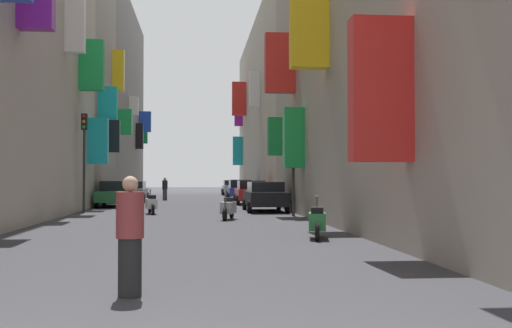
# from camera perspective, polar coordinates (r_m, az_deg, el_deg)

# --- Properties ---
(ground_plane) EXTENTS (140.00, 140.00, 0.00)m
(ground_plane) POSITION_cam_1_polar(r_m,az_deg,el_deg) (34.09, -6.47, -4.00)
(ground_plane) COLOR #38383D
(building_left_mid_b) EXTENTS (7.26, 8.40, 16.94)m
(building_left_mid_b) POSITION_cam_1_polar(r_m,az_deg,el_deg) (39.71, -18.06, 8.70)
(building_left_mid_b) COLOR gray
(building_left_mid_b) RESTS_ON ground
(building_left_mid_c) EXTENTS (7.13, 21.67, 16.38)m
(building_left_mid_c) POSITION_cam_1_polar(r_m,az_deg,el_deg) (54.30, -14.61, 5.71)
(building_left_mid_c) COLOR slate
(building_left_mid_c) RESTS_ON ground
(building_right_mid_a) EXTENTS (7.37, 12.21, 13.77)m
(building_right_mid_a) POSITION_cam_1_polar(r_m,az_deg,el_deg) (29.47, 9.28, 9.01)
(building_right_mid_a) COLOR #9E9384
(building_right_mid_a) RESTS_ON ground
(building_right_mid_b) EXTENTS (7.28, 29.91, 13.87)m
(building_right_mid_b) POSITION_cam_1_polar(r_m,az_deg,el_deg) (49.95, 3.09, 4.83)
(building_right_mid_b) COLOR #BCB29E
(building_right_mid_b) RESTS_ON ground
(parked_car_red) EXTENTS (1.91, 4.06, 1.44)m
(parked_car_red) POSITION_cam_1_polar(r_m,az_deg,el_deg) (37.27, -0.50, -2.60)
(parked_car_red) COLOR #B21E1E
(parked_car_red) RESTS_ON ground
(parked_car_green) EXTENTS (1.92, 4.47, 1.43)m
(parked_car_green) POSITION_cam_1_polar(r_m,az_deg,el_deg) (35.11, -12.87, -2.66)
(parked_car_green) COLOR #236638
(parked_car_green) RESTS_ON ground
(parked_car_grey) EXTENTS (1.85, 4.40, 1.37)m
(parked_car_grey) POSITION_cam_1_polar(r_m,az_deg,el_deg) (41.41, -11.39, -2.48)
(parked_car_grey) COLOR slate
(parked_car_grey) RESTS_ON ground
(parked_car_black) EXTENTS (1.92, 4.45, 1.42)m
(parked_car_black) POSITION_cam_1_polar(r_m,az_deg,el_deg) (29.46, 0.84, -2.96)
(parked_car_black) COLOR black
(parked_car_black) RESTS_ON ground
(parked_car_blue) EXTENTS (1.84, 4.25, 1.47)m
(parked_car_blue) POSITION_cam_1_polar(r_m,az_deg,el_deg) (44.32, -1.53, -2.38)
(parked_car_blue) COLOR navy
(parked_car_blue) RESTS_ON ground
(parked_car_silver) EXTENTS (1.84, 4.03, 1.38)m
(parked_car_silver) POSITION_cam_1_polar(r_m,az_deg,el_deg) (56.76, -2.26, -2.17)
(parked_car_silver) COLOR #B7B7BC
(parked_car_silver) RESTS_ON ground
(scooter_white) EXTENTS (0.63, 1.89, 1.13)m
(scooter_white) POSITION_cam_1_polar(r_m,az_deg,el_deg) (27.73, -9.73, -3.66)
(scooter_white) COLOR silver
(scooter_white) RESTS_ON ground
(scooter_green) EXTENTS (0.63, 1.79, 1.13)m
(scooter_green) POSITION_cam_1_polar(r_m,az_deg,el_deg) (16.38, 5.71, -5.34)
(scooter_green) COLOR #287F3D
(scooter_green) RESTS_ON ground
(scooter_silver) EXTENTS (0.70, 1.88, 1.13)m
(scooter_silver) POSITION_cam_1_polar(r_m,az_deg,el_deg) (23.72, -2.59, -4.08)
(scooter_silver) COLOR #ADADB2
(scooter_silver) RESTS_ON ground
(pedestrian_crossing) EXTENTS (0.48, 0.48, 1.64)m
(pedestrian_crossing) POSITION_cam_1_polar(r_m,az_deg,el_deg) (44.39, -8.48, -2.30)
(pedestrian_crossing) COLOR #3B3B3B
(pedestrian_crossing) RESTS_ON ground
(pedestrian_near_left) EXTENTS (0.48, 0.48, 1.65)m
(pedestrian_near_left) POSITION_cam_1_polar(r_m,az_deg,el_deg) (8.60, -11.66, -6.64)
(pedestrian_near_left) COLOR black
(pedestrian_near_left) RESTS_ON ground
(traffic_light_near_corner) EXTENTS (0.26, 0.34, 4.59)m
(traffic_light_near_corner) POSITION_cam_1_polar(r_m,az_deg,el_deg) (29.38, -15.72, 1.65)
(traffic_light_near_corner) COLOR #2D2D2D
(traffic_light_near_corner) RESTS_ON ground
(traffic_light_far_corner) EXTENTS (0.26, 0.34, 4.44)m
(traffic_light_far_corner) POSITION_cam_1_polar(r_m,az_deg,el_deg) (25.84, 3.50, 1.81)
(traffic_light_far_corner) COLOR #2D2D2D
(traffic_light_far_corner) RESTS_ON ground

